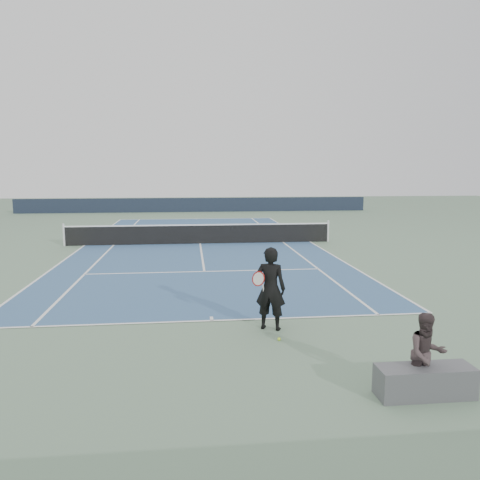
{
  "coord_description": "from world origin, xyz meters",
  "views": [
    {
      "loc": [
        -0.49,
        -22.58,
        3.55
      ],
      "look_at": [
        1.28,
        -6.28,
        1.1
      ],
      "focal_mm": 35.0,
      "sensor_mm": 36.0,
      "label": 1
    }
  ],
  "objects": [
    {
      "name": "ground",
      "position": [
        0.0,
        0.0,
        0.0
      ],
      "size": [
        80.0,
        80.0,
        0.0
      ],
      "primitive_type": "plane",
      "color": "slate"
    },
    {
      "name": "tennis_player",
      "position": [
        1.28,
        -12.57,
        0.94
      ],
      "size": [
        0.88,
        0.74,
        1.88
      ],
      "color": "black",
      "rests_on": "ground"
    },
    {
      "name": "windscreen_far",
      "position": [
        0.0,
        17.88,
        0.6
      ],
      "size": [
        30.0,
        0.25,
        1.2
      ],
      "primitive_type": "cube",
      "color": "black",
      "rests_on": "ground"
    },
    {
      "name": "tennis_ball",
      "position": [
        1.34,
        -13.32,
        0.04
      ],
      "size": [
        0.07,
        0.07,
        0.07
      ],
      "primitive_type": "sphere",
      "color": "#BFE92F",
      "rests_on": "ground"
    },
    {
      "name": "spectator_bench",
      "position": [
        3.17,
        -15.97,
        0.49
      ],
      "size": [
        1.54,
        0.51,
        1.36
      ],
      "color": "#515255",
      "rests_on": "ground"
    },
    {
      "name": "court_surface",
      "position": [
        0.0,
        0.0,
        0.01
      ],
      "size": [
        10.97,
        23.77,
        0.01
      ],
      "primitive_type": "cube",
      "color": "#375982",
      "rests_on": "ground"
    },
    {
      "name": "tennis_net",
      "position": [
        0.0,
        0.0,
        0.5
      ],
      "size": [
        12.9,
        0.1,
        1.07
      ],
      "color": "silver",
      "rests_on": "ground"
    }
  ]
}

